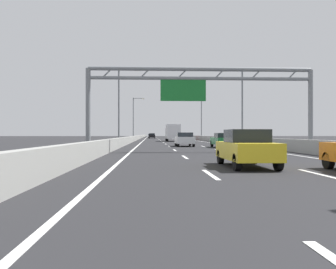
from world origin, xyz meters
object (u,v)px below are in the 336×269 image
object	(u,v)px
silver_car	(151,136)
red_car	(183,137)
white_car	(184,139)
box_truck	(173,132)
yellow_car	(246,148)
streetlamp_left_mid	(121,101)
streetlamp_left_far	(134,116)
sign_gantry	(199,87)
black_car	(152,136)
streetlamp_right_far	(200,116)
streetlamp_right_mid	(240,102)
green_car	(223,140)

from	to	relation	value
silver_car	red_car	bearing A→B (deg)	-80.25
white_car	box_truck	size ratio (longest dim) A/B	0.61
yellow_car	box_truck	xyz separation A→B (m)	(0.07, 51.29, 0.88)
streetlamp_left_mid	streetlamp_left_far	bearing A→B (deg)	90.00
sign_gantry	black_car	world-z (taller)	sign_gantry
streetlamp_left_mid	black_car	bearing A→B (deg)	86.31
sign_gantry	streetlamp_left_mid	size ratio (longest dim) A/B	1.80
sign_gantry	streetlamp_right_far	size ratio (longest dim) A/B	1.80
streetlamp_left_mid	yellow_car	size ratio (longest dim) A/B	2.23
yellow_car	streetlamp_left_mid	bearing A→B (deg)	103.84
streetlamp_right_far	sign_gantry	bearing A→B (deg)	-97.87
black_car	yellow_car	bearing A→B (deg)	-87.84
sign_gantry	white_car	bearing A→B (deg)	89.91
sign_gantry	streetlamp_right_mid	bearing A→B (deg)	67.14
white_car	black_car	xyz separation A→B (m)	(-3.26, 69.07, 0.02)
red_car	silver_car	size ratio (longest dim) A/B	1.02
streetlamp_right_mid	streetlamp_left_far	world-z (taller)	same
streetlamp_right_mid	streetlamp_right_far	distance (m)	37.15
sign_gantry	white_car	world-z (taller)	sign_gantry
white_car	silver_car	bearing A→B (deg)	92.47
yellow_car	sign_gantry	bearing A→B (deg)	91.29
streetlamp_right_mid	green_car	bearing A→B (deg)	-113.09
streetlamp_right_mid	yellow_car	world-z (taller)	streetlamp_right_mid
yellow_car	white_car	bearing A→B (deg)	90.62
sign_gantry	red_car	size ratio (longest dim) A/B	3.91
streetlamp_right_mid	yellow_car	distance (m)	31.97
streetlamp_right_far	yellow_car	distance (m)	68.47
white_car	silver_car	distance (m)	84.92
streetlamp_right_mid	silver_car	world-z (taller)	streetlamp_right_mid
black_car	white_car	bearing A→B (deg)	-87.30
white_car	box_truck	xyz separation A→B (m)	(0.33, 26.70, 0.88)
sign_gantry	streetlamp_right_mid	distance (m)	19.66
red_car	sign_gantry	bearing A→B (deg)	-93.75
black_car	streetlamp_right_far	bearing A→B (deg)	-67.09
streetlamp_left_far	silver_car	distance (m)	41.94
white_car	green_car	xyz separation A→B (m)	(3.51, -3.47, -0.02)
sign_gantry	streetlamp_right_mid	xyz separation A→B (m)	(7.64, 18.11, 0.53)
streetlamp_left_far	green_car	distance (m)	48.26
white_car	streetlamp_right_mid	bearing A→B (deg)	39.02
streetlamp_right_far	black_car	distance (m)	28.33
streetlamp_left_mid	red_car	world-z (taller)	streetlamp_left_mid
sign_gantry	silver_car	world-z (taller)	sign_gantry
black_car	sign_gantry	bearing A→B (deg)	-87.71
streetlamp_left_mid	silver_car	xyz separation A→B (m)	(3.66, 78.67, -4.68)
red_car	green_car	bearing A→B (deg)	-90.08
streetlamp_left_mid	black_car	size ratio (longest dim) A/B	2.10
yellow_car	green_car	bearing A→B (deg)	81.28
sign_gantry	red_car	distance (m)	55.02
streetlamp_right_far	yellow_car	size ratio (longest dim) A/B	2.23
silver_car	black_car	bearing A→B (deg)	-88.57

